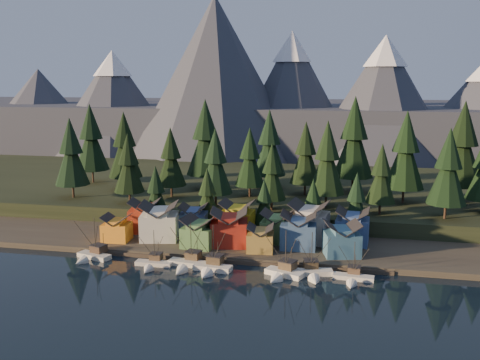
% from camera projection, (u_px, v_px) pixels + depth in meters
% --- Properties ---
extents(ground, '(500.00, 500.00, 0.00)m').
position_uv_depth(ground, '(213.00, 286.00, 118.80)').
color(ground, black).
rests_on(ground, ground).
extents(shore_strip, '(400.00, 50.00, 1.50)m').
position_uv_depth(shore_strip, '(247.00, 233.00, 157.14)').
color(shore_strip, '#342E26').
rests_on(shore_strip, ground).
extents(hillside, '(420.00, 100.00, 6.00)m').
position_uv_depth(hillside, '(272.00, 191.00, 204.84)').
color(hillside, black).
rests_on(hillside, ground).
extents(dock, '(80.00, 4.00, 1.00)m').
position_uv_depth(dock, '(229.00, 259.00, 134.58)').
color(dock, '#453B31').
rests_on(dock, ground).
extents(mountain_ridge, '(560.00, 190.00, 90.00)m').
position_uv_depth(mountain_ridge, '(295.00, 112.00, 320.32)').
color(mountain_ridge, '#454858').
rests_on(mountain_ridge, ground).
extents(boat_0, '(9.82, 10.41, 11.80)m').
position_uv_depth(boat_0, '(91.00, 250.00, 135.85)').
color(boat_0, beige).
rests_on(boat_0, ground).
extents(boat_1, '(9.32, 10.14, 9.84)m').
position_uv_depth(boat_1, '(152.00, 260.00, 130.52)').
color(boat_1, beige).
rests_on(boat_1, ground).
extents(boat_2, '(11.54, 12.30, 11.92)m').
position_uv_depth(boat_2, '(188.00, 259.00, 129.99)').
color(boat_2, beige).
rests_on(boat_2, ground).
extents(boat_3, '(9.77, 10.43, 12.39)m').
position_uv_depth(boat_3, '(211.00, 262.00, 127.06)').
color(boat_3, silver).
rests_on(boat_3, ground).
extents(boat_4, '(9.83, 10.47, 12.17)m').
position_uv_depth(boat_4, '(282.00, 267.00, 123.62)').
color(boat_4, white).
rests_on(boat_4, ground).
extents(boat_5, '(10.45, 11.02, 11.32)m').
position_uv_depth(boat_5, '(313.00, 268.00, 124.09)').
color(boat_5, silver).
rests_on(boat_5, ground).
extents(boat_6, '(9.72, 10.43, 9.79)m').
position_uv_depth(boat_6, '(353.00, 274.00, 121.28)').
color(boat_6, silver).
rests_on(boat_6, ground).
extents(house_front_0, '(7.54, 7.17, 7.14)m').
position_uv_depth(house_front_0, '(117.00, 227.00, 146.45)').
color(house_front_0, orange).
rests_on(house_front_0, shore_strip).
extents(house_front_1, '(11.63, 11.32, 10.28)m').
position_uv_depth(house_front_1, '(159.00, 220.00, 147.44)').
color(house_front_1, beige).
rests_on(house_front_1, shore_strip).
extents(house_front_2, '(9.05, 9.11, 8.04)m').
position_uv_depth(house_front_2, '(199.00, 231.00, 141.13)').
color(house_front_2, '#45723D').
rests_on(house_front_2, shore_strip).
extents(house_front_3, '(10.87, 10.50, 9.70)m').
position_uv_depth(house_front_3, '(229.00, 226.00, 142.29)').
color(house_front_3, maroon).
rests_on(house_front_3, shore_strip).
extents(house_front_4, '(7.32, 7.80, 6.85)m').
position_uv_depth(house_front_4, '(260.00, 237.00, 137.66)').
color(house_front_4, olive).
rests_on(house_front_4, shore_strip).
extents(house_front_5, '(9.36, 8.56, 9.56)m').
position_uv_depth(house_front_5, '(299.00, 229.00, 139.86)').
color(house_front_5, '#324E77').
rests_on(house_front_5, shore_strip).
extents(house_front_6, '(10.24, 9.89, 8.59)m').
position_uv_depth(house_front_6, '(342.00, 238.00, 134.03)').
color(house_front_6, '#34607C').
rests_on(house_front_6, shore_strip).
extents(house_back_0, '(9.91, 9.64, 9.32)m').
position_uv_depth(house_back_0, '(145.00, 215.00, 155.30)').
color(house_back_0, '#A23019').
rests_on(house_back_0, shore_strip).
extents(house_back_1, '(8.34, 8.42, 8.48)m').
position_uv_depth(house_back_1, '(194.00, 218.00, 153.14)').
color(house_back_1, '#395088').
rests_on(house_back_1, shore_strip).
extents(house_back_2, '(9.42, 8.69, 9.75)m').
position_uv_depth(house_back_2, '(237.00, 217.00, 151.94)').
color(house_back_2, gold).
rests_on(house_back_2, shore_strip).
extents(house_back_3, '(8.83, 7.94, 8.64)m').
position_uv_depth(house_back_3, '(277.00, 226.00, 145.02)').
color(house_back_3, '#528347').
rests_on(house_back_3, shore_strip).
extents(house_back_4, '(11.33, 10.99, 10.99)m').
position_uv_depth(house_back_4, '(309.00, 221.00, 145.61)').
color(house_back_4, beige).
rests_on(house_back_4, shore_strip).
extents(house_back_5, '(9.23, 9.32, 9.62)m').
position_uv_depth(house_back_5, '(352.00, 225.00, 143.46)').
color(house_back_5, '#3D5991').
rests_on(house_back_5, shore_strip).
extents(tree_hill_0, '(11.56, 11.56, 26.92)m').
position_uv_depth(tree_hill_0, '(71.00, 154.00, 177.39)').
color(tree_hill_0, '#332319').
rests_on(tree_hill_0, hillside).
extents(tree_hill_1, '(12.06, 12.06, 28.10)m').
position_uv_depth(tree_hill_1, '(125.00, 147.00, 190.26)').
color(tree_hill_1, '#332319').
rests_on(tree_hill_1, hillside).
extents(tree_hill_2, '(9.72, 9.72, 22.65)m').
position_uv_depth(tree_hill_2, '(129.00, 165.00, 169.57)').
color(tree_hill_2, '#332319').
rests_on(tree_hill_2, hillside).
extents(tree_hill_3, '(10.13, 10.13, 23.60)m').
position_uv_depth(tree_hill_3, '(171.00, 159.00, 179.02)').
color(tree_hill_3, '#332319').
rests_on(tree_hill_3, hillside).
extents(tree_hill_4, '(13.94, 13.94, 32.49)m').
position_uv_depth(tree_hill_4, '(206.00, 140.00, 190.96)').
color(tree_hill_4, '#332319').
rests_on(tree_hill_4, hillside).
extents(tree_hill_5, '(10.59, 10.59, 24.66)m').
position_uv_depth(tree_hill_5, '(216.00, 164.00, 165.70)').
color(tree_hill_5, '#332319').
rests_on(tree_hill_5, hillside).
extents(tree_hill_6, '(10.14, 10.14, 23.62)m').
position_uv_depth(tree_hill_6, '(250.00, 159.00, 178.64)').
color(tree_hill_6, '#332319').
rests_on(tree_hill_6, hillside).
extents(tree_hill_7, '(8.85, 8.85, 20.61)m').
position_uv_depth(tree_hill_7, '(272.00, 174.00, 160.58)').
color(tree_hill_7, '#332319').
rests_on(tree_hill_7, hillside).
extents(tree_hill_8, '(10.89, 10.89, 25.36)m').
position_uv_depth(tree_hill_8, '(306.00, 155.00, 181.60)').
color(tree_hill_8, '#332319').
rests_on(tree_hill_8, hillside).
extents(tree_hill_9, '(11.62, 11.62, 27.06)m').
position_uv_depth(tree_hill_9, '(327.00, 160.00, 163.47)').
color(tree_hill_9, '#332319').
rests_on(tree_hill_9, hillside).
extents(tree_hill_10, '(14.49, 14.49, 33.75)m').
position_uv_depth(tree_hill_10, '(354.00, 140.00, 185.24)').
color(tree_hill_10, '#332319').
rests_on(tree_hill_10, hillside).
extents(tree_hill_11, '(9.00, 9.00, 20.97)m').
position_uv_depth(tree_hill_11, '(381.00, 176.00, 156.08)').
color(tree_hill_11, '#332319').
rests_on(tree_hill_11, hillside).
extents(tree_hill_12, '(12.79, 12.79, 29.79)m').
position_uv_depth(tree_hill_12, '(405.00, 153.00, 168.98)').
color(tree_hill_12, '#332319').
rests_on(tree_hill_12, hillside).
extents(tree_hill_13, '(11.19, 11.19, 26.07)m').
position_uv_depth(tree_hill_13, '(448.00, 170.00, 150.04)').
color(tree_hill_13, '#332319').
rests_on(tree_hill_13, hillside).
extents(tree_hill_14, '(14.05, 14.05, 32.74)m').
position_uv_depth(tree_hill_14, '(462.00, 147.00, 170.85)').
color(tree_hill_14, '#332319').
rests_on(tree_hill_14, hillside).
extents(tree_hill_15, '(12.31, 12.31, 28.69)m').
position_uv_depth(tree_hill_15, '(269.00, 145.00, 193.68)').
color(tree_hill_15, '#332319').
rests_on(tree_hill_15, hillside).
extents(tree_hill_16, '(13.00, 13.00, 30.28)m').
position_uv_depth(tree_hill_16, '(91.00, 140.00, 203.26)').
color(tree_hill_16, '#332319').
rests_on(tree_hill_16, hillside).
extents(tree_shore_0, '(7.88, 7.88, 18.36)m').
position_uv_depth(tree_shore_0, '(156.00, 193.00, 160.75)').
color(tree_shore_0, '#332319').
rests_on(tree_shore_0, shore_strip).
extents(tree_shore_1, '(7.85, 7.85, 18.28)m').
position_uv_depth(tree_shore_1, '(207.00, 195.00, 157.56)').
color(tree_shore_1, '#332319').
rests_on(tree_shore_1, shore_strip).
extents(tree_shore_2, '(6.69, 6.69, 15.60)m').
position_uv_depth(tree_shore_2, '(264.00, 203.00, 154.43)').
color(tree_shore_2, '#332319').
rests_on(tree_shore_2, shore_strip).
extents(tree_shore_3, '(6.97, 6.97, 16.24)m').
position_uv_depth(tree_shore_3, '(313.00, 204.00, 151.57)').
color(tree_shore_3, '#332319').
rests_on(tree_shore_3, shore_strip).
extents(tree_shore_4, '(7.96, 7.96, 18.55)m').
position_uv_depth(tree_shore_4, '(356.00, 202.00, 148.93)').
color(tree_shore_4, '#332319').
rests_on(tree_shore_4, shore_strip).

